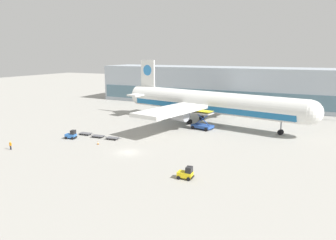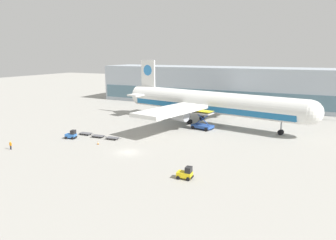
{
  "view_description": "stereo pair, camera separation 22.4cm",
  "coord_description": "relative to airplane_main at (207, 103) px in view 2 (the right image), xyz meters",
  "views": [
    {
      "loc": [
        34.12,
        -51.79,
        19.08
      ],
      "look_at": [
        1.64,
        14.28,
        4.0
      ],
      "focal_mm": 35.0,
      "sensor_mm": 36.0,
      "label": 1
    },
    {
      "loc": [
        34.32,
        -51.69,
        19.08
      ],
      "look_at": [
        1.64,
        14.28,
        4.0
      ],
      "focal_mm": 35.0,
      "sensor_mm": 36.0,
      "label": 2
    }
  ],
  "objects": [
    {
      "name": "baggage_tug_foreground",
      "position": [
        10.89,
        -39.6,
        -4.96
      ],
      "size": [
        2.56,
        1.82,
        2.0
      ],
      "rotation": [
        0.0,
        0.0,
        0.08
      ],
      "color": "yellow",
      "rests_on": "ground_plane"
    },
    {
      "name": "baggage_tug_mid",
      "position": [
        -22.0,
        -28.77,
        -4.96
      ],
      "size": [
        2.69,
        2.09,
        2.0
      ],
      "rotation": [
        0.0,
        0.0,
        0.22
      ],
      "color": "#2D66B7",
      "rests_on": "ground_plane"
    },
    {
      "name": "scissor_lift_loader",
      "position": [
        1.42,
        -6.74,
        -3.97
      ],
      "size": [
        5.69,
        4.24,
        4.81
      ],
      "rotation": [
        0.0,
        0.0,
        -0.2
      ],
      "color": "#284C99",
      "rests_on": "ground_plane"
    },
    {
      "name": "airplane_main",
      "position": [
        0.0,
        0.0,
        0.0
      ],
      "size": [
        57.48,
        48.63,
        17.0
      ],
      "rotation": [
        0.0,
        0.0,
        -0.2
      ],
      "color": "white",
      "rests_on": "ground_plane"
    },
    {
      "name": "ground_plane",
      "position": [
        -4.68,
        -31.9,
        -5.84
      ],
      "size": [
        400.0,
        400.0,
        0.0
      ],
      "primitive_type": "plane",
      "color": "#9E9B93"
    },
    {
      "name": "terminal_building",
      "position": [
        -9.25,
        36.01,
        1.15
      ],
      "size": [
        90.0,
        18.2,
        14.0
      ],
      "color": "#9EA8B2",
      "rests_on": "ground_plane"
    },
    {
      "name": "baggage_dolly_second",
      "position": [
        -17.23,
        -25.3,
        -5.45
      ],
      "size": [
        3.75,
        1.71,
        0.48
      ],
      "rotation": [
        0.0,
        0.0,
        0.07
      ],
      "color": "#56565B",
      "rests_on": "ground_plane"
    },
    {
      "name": "baggage_dolly_lead",
      "position": [
        -21.44,
        -24.65,
        -5.45
      ],
      "size": [
        3.75,
        1.71,
        0.48
      ],
      "rotation": [
        0.0,
        0.0,
        0.07
      ],
      "color": "#56565B",
      "rests_on": "ground_plane"
    },
    {
      "name": "baggage_dolly_third",
      "position": [
        -13.18,
        -25.28,
        -5.45
      ],
      "size": [
        3.75,
        1.71,
        0.48
      ],
      "rotation": [
        0.0,
        0.0,
        0.07
      ],
      "color": "#56565B",
      "rests_on": "ground_plane"
    },
    {
      "name": "ground_crew_near",
      "position": [
        -26.89,
        -40.85,
        -4.82
      ],
      "size": [
        0.56,
        0.28,
        1.73
      ],
      "rotation": [
        0.0,
        0.0,
        3.33
      ],
      "color": "black",
      "rests_on": "ground_plane"
    },
    {
      "name": "traffic_cone_near",
      "position": [
        -13.56,
        -29.99,
        -5.47
      ],
      "size": [
        0.4,
        0.4,
        0.76
      ],
      "color": "black",
      "rests_on": "ground_plane"
    }
  ]
}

